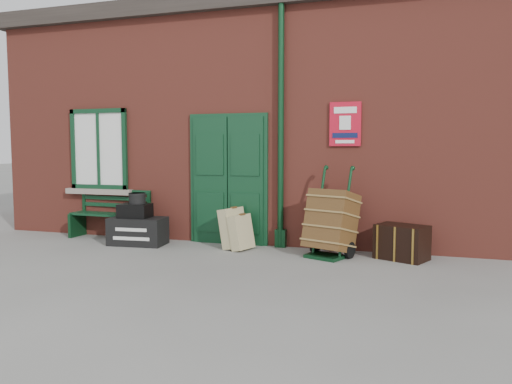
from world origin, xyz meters
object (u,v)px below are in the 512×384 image
at_px(bench, 111,213).
at_px(porter_trolley, 331,222).
at_px(houdini_trunk, 138,231).
at_px(dark_trunk, 402,242).

distance_m(bench, porter_trolley, 4.16).
xyz_separation_m(bench, houdini_trunk, (0.81, -0.43, -0.23)).
height_order(bench, houdini_trunk, bench).
bearing_deg(houdini_trunk, porter_trolley, -3.88).
bearing_deg(dark_trunk, porter_trolley, -149.47).
xyz_separation_m(porter_trolley, dark_trunk, (1.05, 0.12, -0.27)).
bearing_deg(porter_trolley, houdini_trunk, -156.97).
distance_m(bench, dark_trunk, 5.20).
distance_m(houdini_trunk, dark_trunk, 4.39).
relative_size(porter_trolley, dark_trunk, 1.90).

